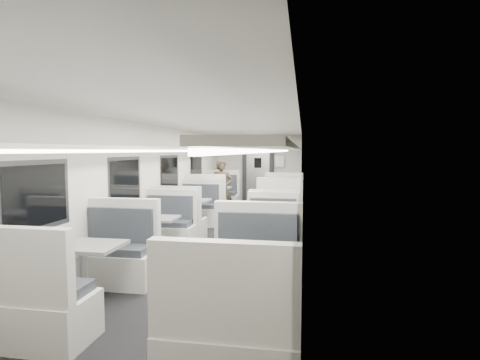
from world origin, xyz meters
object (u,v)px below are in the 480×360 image
(booth_left_b, at_px, (190,215))
(booth_left_c, at_px, (153,237))
(booth_left_a, at_px, (214,201))
(booth_right_c, at_px, (269,240))
(vestibule_door, at_px, (258,174))
(booth_right_a, at_px, (282,204))
(passenger, at_px, (222,189))
(exit_sign, at_px, (256,138))
(booth_right_d, at_px, (246,295))
(booth_left_d, at_px, (83,275))
(booth_right_b, at_px, (277,218))

(booth_left_b, height_order, booth_left_c, booth_left_b)
(booth_left_a, height_order, booth_left_b, booth_left_a)
(booth_right_c, xyz_separation_m, vestibule_door, (-1.00, 6.74, 0.68))
(booth_right_a, distance_m, booth_right_c, 3.91)
(booth_left_a, height_order, passenger, passenger)
(booth_right_a, relative_size, vestibule_door, 1.08)
(vestibule_door, xyz_separation_m, exit_sign, (0.00, -0.49, 1.24))
(booth_right_c, bearing_deg, vestibule_door, 98.44)
(booth_right_a, height_order, booth_right_d, booth_right_d)
(vestibule_door, bearing_deg, booth_left_d, -96.32)
(booth_right_c, bearing_deg, booth_left_b, 135.17)
(booth_left_c, bearing_deg, passenger, 84.89)
(booth_left_c, distance_m, booth_right_d, 3.11)
(booth_left_b, bearing_deg, booth_right_b, 2.02)
(booth_left_b, height_order, booth_right_c, booth_left_b)
(passenger, bearing_deg, vestibule_door, 63.97)
(booth_left_d, distance_m, passenger, 6.08)
(booth_right_d, bearing_deg, booth_left_a, 106.24)
(booth_left_d, relative_size, booth_right_c, 1.10)
(booth_left_c, xyz_separation_m, booth_right_a, (2.00, 4.13, 0.03))
(booth_right_a, relative_size, exit_sign, 3.66)
(vestibule_door, bearing_deg, passenger, -102.21)
(vestibule_door, relative_size, exit_sign, 3.39)
(vestibule_door, bearing_deg, booth_left_c, -98.18)
(booth_right_d, relative_size, exit_sign, 3.69)
(vestibule_door, bearing_deg, booth_left_a, -112.02)
(booth_left_d, height_order, exit_sign, exit_sign)
(booth_left_b, relative_size, booth_right_a, 0.95)
(booth_right_c, bearing_deg, booth_right_d, -90.00)
(booth_left_a, height_order, booth_left_d, booth_left_a)
(booth_right_d, xyz_separation_m, vestibule_door, (-1.00, 9.34, 0.63))
(booth_right_d, relative_size, vestibule_door, 1.09)
(booth_right_c, distance_m, booth_right_d, 2.60)
(booth_left_c, relative_size, booth_right_b, 1.02)
(booth_right_a, distance_m, passenger, 1.70)
(booth_left_c, distance_m, booth_left_d, 2.07)
(booth_left_a, xyz_separation_m, booth_right_a, (2.00, -0.36, -0.01))
(booth_left_b, distance_m, booth_left_d, 4.28)
(booth_left_a, distance_m, booth_right_b, 2.98)
(booth_right_a, height_order, booth_right_b, booth_right_a)
(booth_left_b, height_order, booth_right_b, booth_left_b)
(booth_left_d, distance_m, booth_right_d, 2.02)
(booth_left_c, xyz_separation_m, exit_sign, (1.00, 6.47, 1.91))
(booth_left_a, relative_size, booth_left_c, 1.12)
(booth_right_a, bearing_deg, booth_left_a, 169.83)
(booth_left_d, height_order, booth_right_b, booth_left_d)
(booth_left_b, relative_size, exit_sign, 3.47)
(exit_sign, bearing_deg, booth_right_b, -76.60)
(booth_right_c, xyz_separation_m, exit_sign, (-1.00, 6.26, 1.92))
(booth_left_a, bearing_deg, exit_sign, 63.25)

